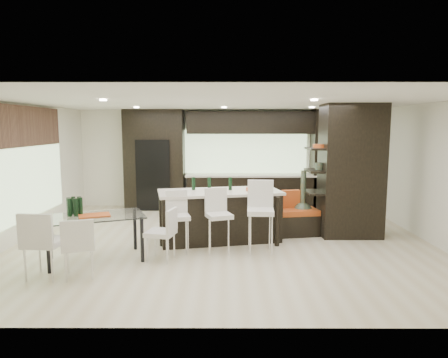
{
  "coord_description": "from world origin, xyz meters",
  "views": [
    {
      "loc": [
        0.03,
        -7.72,
        2.24
      ],
      "look_at": [
        0.0,
        0.6,
        1.15
      ],
      "focal_mm": 32.0,
      "sensor_mm": 36.0,
      "label": 1
    }
  ],
  "objects_px": {
    "kitchen_island": "(220,215)",
    "chair_far": "(45,247)",
    "stool_right": "(260,224)",
    "chair_near": "(79,250)",
    "stool_mid": "(219,227)",
    "bench": "(284,222)",
    "chair_end": "(161,237)",
    "dining_table": "(95,238)",
    "floor_vase": "(303,202)",
    "stool_left": "(178,228)"
  },
  "relations": [
    {
      "from": "kitchen_island",
      "to": "chair_far",
      "type": "relative_size",
      "value": 2.53
    },
    {
      "from": "kitchen_island",
      "to": "stool_right",
      "type": "height_order",
      "value": "stool_right"
    },
    {
      "from": "chair_near",
      "to": "stool_mid",
      "type": "bearing_deg",
      "value": 12.25
    },
    {
      "from": "kitchen_island",
      "to": "bench",
      "type": "bearing_deg",
      "value": 2.7
    },
    {
      "from": "chair_near",
      "to": "chair_end",
      "type": "bearing_deg",
      "value": 17.32
    },
    {
      "from": "chair_far",
      "to": "chair_end",
      "type": "xyz_separation_m",
      "value": [
        1.59,
        0.78,
        -0.06
      ]
    },
    {
      "from": "dining_table",
      "to": "chair_far",
      "type": "distance_m",
      "value": 0.93
    },
    {
      "from": "stool_mid",
      "to": "bench",
      "type": "height_order",
      "value": "stool_mid"
    },
    {
      "from": "floor_vase",
      "to": "stool_right",
      "type": "bearing_deg",
      "value": -126.8
    },
    {
      "from": "bench",
      "to": "dining_table",
      "type": "relative_size",
      "value": 0.89
    },
    {
      "from": "stool_right",
      "to": "chair_far",
      "type": "distance_m",
      "value": 3.51
    },
    {
      "from": "stool_mid",
      "to": "chair_near",
      "type": "distance_m",
      "value": 2.38
    },
    {
      "from": "chair_far",
      "to": "floor_vase",
      "type": "bearing_deg",
      "value": 34.13
    },
    {
      "from": "kitchen_island",
      "to": "chair_near",
      "type": "relative_size",
      "value": 2.81
    },
    {
      "from": "stool_left",
      "to": "stool_right",
      "type": "relative_size",
      "value": 0.86
    },
    {
      "from": "chair_near",
      "to": "dining_table",
      "type": "bearing_deg",
      "value": 72.74
    },
    {
      "from": "dining_table",
      "to": "chair_near",
      "type": "distance_m",
      "value": 0.76
    },
    {
      "from": "bench",
      "to": "chair_near",
      "type": "xyz_separation_m",
      "value": [
        -3.4,
        -2.33,
        0.15
      ]
    },
    {
      "from": "stool_mid",
      "to": "chair_far",
      "type": "bearing_deg",
      "value": -174.41
    },
    {
      "from": "bench",
      "to": "chair_far",
      "type": "height_order",
      "value": "chair_far"
    },
    {
      "from": "stool_mid",
      "to": "dining_table",
      "type": "xyz_separation_m",
      "value": [
        -2.07,
        -0.42,
        -0.08
      ]
    },
    {
      "from": "floor_vase",
      "to": "chair_end",
      "type": "relative_size",
      "value": 1.63
    },
    {
      "from": "stool_left",
      "to": "floor_vase",
      "type": "relative_size",
      "value": 0.67
    },
    {
      "from": "chair_far",
      "to": "stool_mid",
      "type": "bearing_deg",
      "value": 28.78
    },
    {
      "from": "chair_far",
      "to": "chair_end",
      "type": "bearing_deg",
      "value": 29.9
    },
    {
      "from": "dining_table",
      "to": "chair_far",
      "type": "height_order",
      "value": "chair_far"
    },
    {
      "from": "bench",
      "to": "chair_end",
      "type": "height_order",
      "value": "chair_end"
    },
    {
      "from": "chair_far",
      "to": "chair_end",
      "type": "height_order",
      "value": "chair_far"
    },
    {
      "from": "stool_left",
      "to": "bench",
      "type": "bearing_deg",
      "value": 14.47
    },
    {
      "from": "dining_table",
      "to": "stool_mid",
      "type": "bearing_deg",
      "value": -10.41
    },
    {
      "from": "stool_left",
      "to": "chair_end",
      "type": "xyz_separation_m",
      "value": [
        -0.25,
        -0.43,
        -0.04
      ]
    },
    {
      "from": "kitchen_island",
      "to": "stool_left",
      "type": "xyz_separation_m",
      "value": [
        -0.73,
        -0.81,
        -0.05
      ]
    },
    {
      "from": "bench",
      "to": "chair_near",
      "type": "distance_m",
      "value": 4.13
    },
    {
      "from": "stool_mid",
      "to": "chair_near",
      "type": "xyz_separation_m",
      "value": [
        -2.07,
        -1.17,
        -0.04
      ]
    },
    {
      "from": "dining_table",
      "to": "stool_left",
      "type": "bearing_deg",
      "value": -4.21
    },
    {
      "from": "stool_left",
      "to": "chair_end",
      "type": "relative_size",
      "value": 1.09
    },
    {
      "from": "stool_mid",
      "to": "stool_right",
      "type": "relative_size",
      "value": 0.89
    },
    {
      "from": "dining_table",
      "to": "chair_end",
      "type": "height_order",
      "value": "chair_end"
    },
    {
      "from": "bench",
      "to": "dining_table",
      "type": "distance_m",
      "value": 3.75
    },
    {
      "from": "floor_vase",
      "to": "chair_far",
      "type": "bearing_deg",
      "value": -149.62
    },
    {
      "from": "stool_mid",
      "to": "floor_vase",
      "type": "distance_m",
      "value": 2.2
    },
    {
      "from": "stool_mid",
      "to": "stool_right",
      "type": "distance_m",
      "value": 0.73
    },
    {
      "from": "bench",
      "to": "kitchen_island",
      "type": "bearing_deg",
      "value": -175.48
    },
    {
      "from": "stool_left",
      "to": "stool_right",
      "type": "xyz_separation_m",
      "value": [
        1.46,
        -0.03,
        0.08
      ]
    },
    {
      "from": "floor_vase",
      "to": "chair_end",
      "type": "bearing_deg",
      "value": -147.3
    },
    {
      "from": "bench",
      "to": "dining_table",
      "type": "height_order",
      "value": "dining_table"
    },
    {
      "from": "stool_left",
      "to": "stool_mid",
      "type": "height_order",
      "value": "stool_mid"
    },
    {
      "from": "kitchen_island",
      "to": "bench",
      "type": "distance_m",
      "value": 1.39
    },
    {
      "from": "stool_left",
      "to": "stool_mid",
      "type": "xyz_separation_m",
      "value": [
        0.73,
        -0.01,
        0.02
      ]
    },
    {
      "from": "stool_mid",
      "to": "stool_right",
      "type": "bearing_deg",
      "value": -21.41
    }
  ]
}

